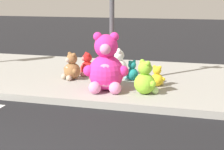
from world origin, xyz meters
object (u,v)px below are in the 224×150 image
Objects in this scene: sign_pole at (112,10)px; plush_lime at (145,80)px; plush_pink_large at (106,68)px; plush_white at (118,65)px; plush_brown at (71,69)px; plush_red at (87,66)px; plush_yellow at (157,78)px; plush_teal at (132,72)px.

plush_lime is (0.89, -0.62, -1.41)m from sign_pole.
plush_lime is (0.86, -0.03, -0.22)m from plush_pink_large.
plush_brown is (-1.01, -0.65, -0.01)m from plush_white.
plush_red is at bearing 65.18° from plush_brown.
sign_pole reaches higher than plush_lime.
plush_white reaches higher than plush_yellow.
plush_white is 1.05× the size of plush_brown.
plush_teal is (0.37, 0.45, -1.50)m from sign_pole.
plush_yellow is (1.02, 0.64, -0.31)m from plush_pink_large.
plush_lime is at bearing -35.77° from plush_red.
plush_brown is at bearing 158.67° from plush_lime.
plush_red is at bearing 163.06° from plush_yellow.
plush_white is 0.56m from plush_teal.
plush_white reaches higher than plush_red.
plush_red is 0.90× the size of plush_brown.
sign_pole reaches higher than plush_white.
plush_brown reaches higher than plush_teal.
plush_pink_large is 2.62× the size of plush_yellow.
plush_yellow is 0.67× the size of plush_lime.
plush_yellow is at bearing -16.94° from plush_red.
plush_white reaches higher than plush_teal.
plush_yellow is at bearing -33.73° from plush_white.
plush_yellow is at bearing -2.45° from plush_brown.
plush_teal reaches higher than plush_yellow.
plush_teal is at bearing -38.79° from plush_white.
plush_pink_large is 1.52m from plush_red.
plush_lime is (0.95, -1.41, 0.01)m from plush_white.
sign_pole is at bearing -7.93° from plush_brown.
plush_red is (-0.78, -0.16, -0.04)m from plush_white.
sign_pole reaches higher than plush_brown.
plush_red is 1.23m from plush_teal.
sign_pole is at bearing -129.90° from plush_teal.
sign_pole is 5.37× the size of plush_red.
plush_teal is 1.19m from plush_lime.
sign_pole is 6.49× the size of plush_teal.
plush_white is 1.45× the size of plush_yellow.
plush_white is 1.33m from plush_yellow.
sign_pole is 4.60× the size of plush_white.
plush_teal is (0.43, -0.35, -0.08)m from plush_white.
plush_teal is (-0.67, 0.39, 0.01)m from plush_yellow.
plush_brown is 2.10m from plush_lime.
sign_pole is 4.81× the size of plush_brown.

